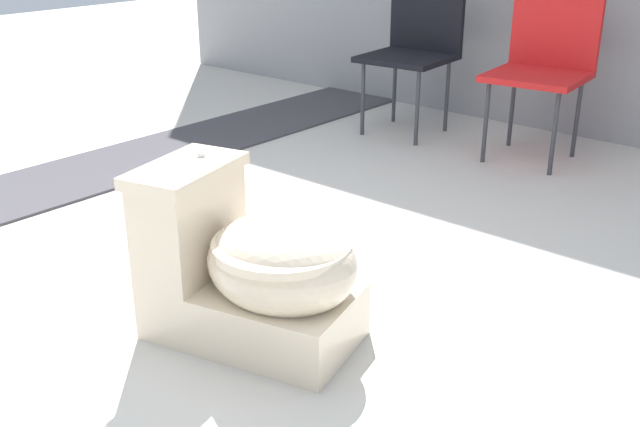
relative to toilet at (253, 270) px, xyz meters
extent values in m
plane|color=beige|center=(-0.28, -0.16, -0.22)|extent=(14.00, 14.00, 0.00)
cube|color=#423F44|center=(-1.64, 0.34, -0.21)|extent=(0.56, 8.00, 0.01)
cube|color=beige|center=(0.00, 0.00, -0.14)|extent=(0.66, 0.48, 0.17)
ellipsoid|color=beige|center=(0.09, 0.02, 0.04)|extent=(0.51, 0.46, 0.28)
cylinder|color=beige|center=(0.09, 0.02, 0.10)|extent=(0.47, 0.47, 0.03)
cube|color=beige|center=(-0.21, -0.05, 0.10)|extent=(0.26, 0.37, 0.30)
cube|color=beige|center=(-0.21, -0.05, 0.27)|extent=(0.29, 0.40, 0.04)
cylinder|color=silver|center=(-0.23, 0.03, 0.29)|extent=(0.02, 0.02, 0.01)
cube|color=black|center=(-0.90, 2.07, 0.20)|extent=(0.47, 0.47, 0.03)
cube|color=black|center=(-0.91, 2.27, 0.41)|extent=(0.44, 0.07, 0.40)
cylinder|color=#38383D|center=(-0.71, 1.92, -0.02)|extent=(0.02, 0.02, 0.40)
cylinder|color=#38383D|center=(-1.05, 1.89, -0.02)|extent=(0.02, 0.02, 0.40)
cylinder|color=#38383D|center=(-0.74, 2.25, -0.02)|extent=(0.02, 0.02, 0.40)
cylinder|color=#38383D|center=(-1.08, 2.23, -0.02)|extent=(0.02, 0.02, 0.40)
cube|color=red|center=(-0.15, 2.08, 0.20)|extent=(0.48, 0.48, 0.03)
cube|color=red|center=(-0.17, 2.28, 0.41)|extent=(0.44, 0.08, 0.40)
cylinder|color=#38383D|center=(0.04, 1.93, -0.02)|extent=(0.02, 0.02, 0.40)
cylinder|color=#38383D|center=(-0.30, 1.90, -0.02)|extent=(0.02, 0.02, 0.40)
cylinder|color=#38383D|center=(0.00, 2.27, -0.02)|extent=(0.02, 0.02, 0.40)
cylinder|color=#38383D|center=(-0.33, 2.24, -0.02)|extent=(0.02, 0.02, 0.40)
camera|label=1|loc=(1.39, -1.33, 0.96)|focal=42.00mm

